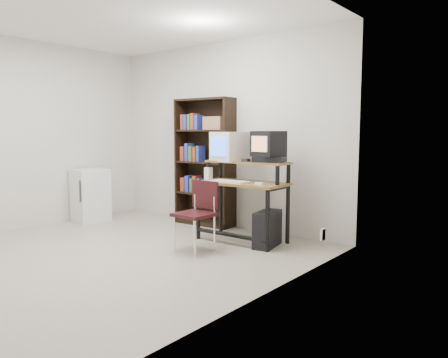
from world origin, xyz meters
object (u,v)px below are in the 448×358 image
Objects in this scene: computer_desk at (243,187)px; school_chair at (198,208)px; crt_tv at (268,144)px; mini_fridge at (90,195)px; bookshelf at (206,161)px; pc_tower at (267,229)px; crt_monitor at (231,147)px.

computer_desk is 1.41× the size of school_chair.
computer_desk is 3.04× the size of crt_tv.
school_chair is 1.00× the size of mini_fridge.
bookshelf reaches higher than mini_fridge.
pc_tower is at bearing -8.18° from computer_desk.
computer_desk is 0.61× the size of bookshelf.
crt_monitor is 0.85m from bookshelf.
pc_tower is 0.25× the size of bookshelf.
crt_monitor is at bearing 156.40° from pc_tower.
crt_tv reaches higher than crt_monitor.
computer_desk is 0.61m from pc_tower.
crt_tv is 0.46× the size of mini_fridge.
crt_tv is at bearing -17.86° from bookshelf.
bookshelf is (-0.73, 0.36, -0.23)m from crt_monitor.
crt_monitor reaches higher than pc_tower.
computer_desk is 1.41× the size of mini_fridge.
mini_fridge is at bearing -151.97° from bookshelf.
crt_monitor is 1.03m from school_chair.
school_chair is at bearing -55.50° from bookshelf.
bookshelf reaches higher than crt_monitor.
school_chair is 2.39m from mini_fridge.
crt_tv is at bearing 20.50° from mini_fridge.
crt_tv is 0.46× the size of school_chair.
crt_tv is at bearing 63.55° from school_chair.
bookshelf is (-1.00, 0.46, 0.25)m from computer_desk.
crt_tv is at bearing 22.55° from computer_desk.
computer_desk reaches higher than mini_fridge.
bookshelf is (-1.28, 0.34, -0.27)m from crt_tv.
pc_tower is 2.94m from mini_fridge.
bookshelf reaches higher than crt_tv.
school_chair is at bearing 3.79° from mini_fridge.
crt_tv is 1.15m from school_chair.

